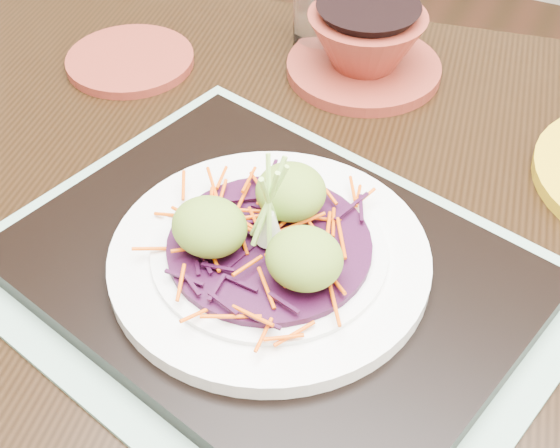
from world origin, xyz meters
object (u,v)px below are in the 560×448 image
at_px(white_plate, 270,257).
at_px(terracotta_side_plate, 130,60).
at_px(terracotta_bowl_set, 365,48).
at_px(dining_table, 285,312).
at_px(serving_tray, 270,272).
at_px(water_glass, 323,6).

xyz_separation_m(white_plate, terracotta_side_plate, (-0.29, 0.24, -0.03)).
bearing_deg(white_plate, terracotta_bowl_set, 97.06).
xyz_separation_m(dining_table, terracotta_side_plate, (-0.28, 0.18, 0.11)).
relative_size(serving_tray, white_plate, 1.54).
bearing_deg(serving_tray, terracotta_bowl_set, 112.17).
xyz_separation_m(dining_table, white_plate, (0.01, -0.05, 0.13)).
distance_m(serving_tray, terracotta_side_plate, 0.37).
xyz_separation_m(white_plate, terracotta_bowl_set, (-0.04, 0.33, 0.00)).
relative_size(white_plate, terracotta_bowl_set, 1.25).
height_order(dining_table, terracotta_side_plate, terracotta_side_plate).
distance_m(terracotta_side_plate, terracotta_bowl_set, 0.27).
distance_m(dining_table, white_plate, 0.14).
bearing_deg(dining_table, serving_tray, -89.18).
height_order(white_plate, terracotta_side_plate, white_plate).
distance_m(dining_table, terracotta_bowl_set, 0.31).
relative_size(terracotta_side_plate, terracotta_bowl_set, 0.70).
relative_size(dining_table, terracotta_side_plate, 9.37).
distance_m(serving_tray, water_glass, 0.39).
bearing_deg(terracotta_side_plate, serving_tray, -39.14).
bearing_deg(water_glass, terracotta_bowl_set, -29.97).
relative_size(white_plate, terracotta_side_plate, 1.79).
xyz_separation_m(dining_table, terracotta_bowl_set, (-0.03, 0.28, 0.13)).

